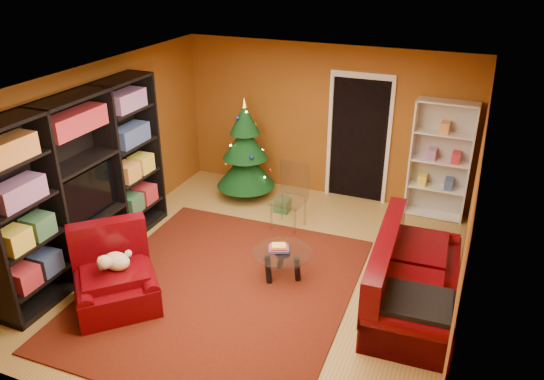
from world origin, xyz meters
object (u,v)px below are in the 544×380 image
at_px(gift_box_teal, 237,183).
at_px(armchair, 115,278).
at_px(rug, 220,290).
at_px(white_bookshelf, 440,161).
at_px(acrylic_chair, 288,201).
at_px(coffee_table, 282,264).
at_px(dog, 117,261).
at_px(gift_box_red, 243,185).
at_px(sofa, 416,273).
at_px(gift_box_green, 283,205).
at_px(media_unit, 82,184).
at_px(christmas_tree, 245,150).

relative_size(gift_box_teal, armchair, 0.27).
height_order(rug, white_bookshelf, white_bookshelf).
bearing_deg(gift_box_teal, acrylic_chair, -35.12).
bearing_deg(coffee_table, white_bookshelf, 57.92).
height_order(dog, coffee_table, dog).
xyz_separation_m(rug, gift_box_red, (-1.01, 2.85, 0.10)).
height_order(dog, sofa, sofa).
height_order(gift_box_teal, acrylic_chair, acrylic_chair).
height_order(dog, acrylic_chair, acrylic_chair).
bearing_deg(gift_box_green, sofa, -35.68).
bearing_deg(dog, media_unit, 102.43).
bearing_deg(media_unit, gift_box_red, 71.37).
bearing_deg(gift_box_green, rug, -88.39).
bearing_deg(gift_box_teal, sofa, -32.15).
xyz_separation_m(christmas_tree, dog, (-0.15, -3.32, -0.27)).
xyz_separation_m(christmas_tree, white_bookshelf, (3.12, 0.52, 0.09)).
bearing_deg(acrylic_chair, dog, -112.46).
distance_m(christmas_tree, sofa, 3.79).
bearing_deg(armchair, gift_box_red, 45.81).
distance_m(white_bookshelf, sofa, 2.57).
bearing_deg(white_bookshelf, media_unit, -141.57).
relative_size(dog, sofa, 0.18).
relative_size(rug, christmas_tree, 2.09).
height_order(gift_box_teal, armchair, armchair).
bearing_deg(christmas_tree, gift_box_red, 126.02).
distance_m(gift_box_red, coffee_table, 2.81).
height_order(media_unit, acrylic_chair, media_unit).
bearing_deg(white_bookshelf, christmas_tree, -169.36).
relative_size(rug, acrylic_chair, 3.98).
height_order(coffee_table, acrylic_chair, acrylic_chair).
relative_size(white_bookshelf, sofa, 0.91).
bearing_deg(acrylic_chair, gift_box_teal, 148.31).
bearing_deg(coffee_table, sofa, 2.49).
bearing_deg(rug, gift_box_green, 91.61).
relative_size(gift_box_teal, gift_box_red, 1.23).
distance_m(rug, acrylic_chair, 1.94).
height_order(gift_box_green, armchair, armchair).
bearing_deg(media_unit, sofa, 8.82).
bearing_deg(coffee_table, media_unit, -166.58).
height_order(rug, christmas_tree, christmas_tree).
relative_size(gift_box_teal, coffee_table, 0.35).
xyz_separation_m(dog, sofa, (3.34, 1.32, -0.13)).
xyz_separation_m(media_unit, dog, (0.95, -0.63, -0.58)).
bearing_deg(christmas_tree, gift_box_teal, 146.94).
bearing_deg(rug, gift_box_teal, 111.84).
relative_size(gift_box_teal, gift_box_green, 1.18).
relative_size(gift_box_red, armchair, 0.22).
xyz_separation_m(media_unit, armchair, (0.95, -0.70, -0.78)).
relative_size(dog, coffee_table, 0.50).
xyz_separation_m(armchair, sofa, (3.35, 1.39, 0.07)).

